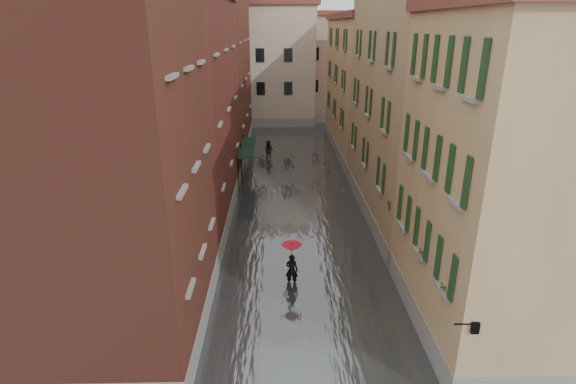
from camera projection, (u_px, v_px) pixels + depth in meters
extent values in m
plane|color=#5A595C|center=(307.00, 298.00, 19.31)|extent=(120.00, 120.00, 0.00)
cube|color=#4B5053|center=(295.00, 191.00, 31.45)|extent=(10.00, 60.00, 0.20)
cube|color=brown|center=(105.00, 170.00, 15.01)|extent=(6.00, 8.00, 13.00)
cube|color=brown|center=(175.00, 115.00, 25.39)|extent=(6.00, 14.00, 12.50)
cube|color=brown|center=(211.00, 74.00, 39.18)|extent=(6.00, 16.00, 14.00)
cube|color=tan|center=(514.00, 187.00, 15.57)|extent=(6.00, 8.00, 11.50)
cube|color=#9C835E|center=(421.00, 110.00, 25.61)|extent=(6.00, 14.00, 13.00)
cube|color=tan|center=(369.00, 88.00, 39.92)|extent=(6.00, 16.00, 11.50)
cube|color=beige|center=(262.00, 66.00, 52.55)|extent=(12.00, 9.00, 13.00)
cube|color=tan|center=(336.00, 69.00, 54.80)|extent=(10.00, 9.00, 12.00)
cube|color=black|center=(246.00, 152.00, 31.93)|extent=(1.09, 3.14, 0.31)
cylinder|color=black|center=(238.00, 174.00, 30.85)|extent=(0.06, 0.06, 2.80)
cylinder|color=black|center=(241.00, 161.00, 33.79)|extent=(0.06, 0.06, 2.80)
cube|color=black|center=(249.00, 141.00, 34.81)|extent=(1.09, 2.85, 0.31)
cylinder|color=black|center=(241.00, 161.00, 33.87)|extent=(0.06, 0.06, 2.80)
cylinder|color=black|center=(244.00, 151.00, 36.54)|extent=(0.06, 0.06, 2.80)
cylinder|color=black|center=(464.00, 324.00, 12.69)|extent=(0.60, 0.05, 0.05)
cube|color=black|center=(474.00, 327.00, 12.73)|extent=(0.22, 0.22, 0.35)
cube|color=beige|center=(474.00, 327.00, 12.73)|extent=(0.14, 0.14, 0.24)
cube|color=brown|center=(448.00, 292.00, 14.13)|extent=(0.22, 0.85, 0.18)
imported|color=#265926|center=(449.00, 280.00, 13.99)|extent=(0.59, 0.51, 0.66)
cube|color=brown|center=(425.00, 256.00, 16.30)|extent=(0.22, 0.85, 0.18)
imported|color=#265926|center=(426.00, 246.00, 16.16)|extent=(0.59, 0.51, 0.66)
cube|color=brown|center=(393.00, 206.00, 20.85)|extent=(0.22, 0.85, 0.18)
imported|color=#265926|center=(393.00, 197.00, 20.70)|extent=(0.59, 0.51, 0.66)
imported|color=black|center=(292.00, 270.00, 19.99)|extent=(0.62, 0.45, 1.56)
cube|color=beige|center=(285.00, 266.00, 19.97)|extent=(0.08, 0.30, 0.38)
cylinder|color=black|center=(292.00, 259.00, 19.79)|extent=(0.02, 0.02, 1.00)
cone|color=red|center=(292.00, 247.00, 19.59)|extent=(0.91, 0.91, 0.28)
imported|color=black|center=(269.00, 150.00, 38.87)|extent=(1.00, 0.90, 1.70)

